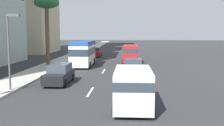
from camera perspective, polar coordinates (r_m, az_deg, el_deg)
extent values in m
plane|color=#2D2D30|center=(37.73, -0.71, -0.11)|extent=(198.00, 198.00, 0.00)
cube|color=#B2ADA3|center=(38.90, -11.15, 0.08)|extent=(162.00, 3.17, 0.15)
cube|color=silver|center=(20.34, -4.51, -5.94)|extent=(3.20, 0.16, 0.01)
cube|color=silver|center=(30.55, -1.74, -1.70)|extent=(3.20, 0.16, 0.01)
cube|color=#A51E1E|center=(47.97, -3.45, 2.02)|extent=(4.37, 1.80, 0.81)
cube|color=#38424C|center=(48.13, -3.42, 2.92)|extent=(2.40, 1.65, 0.67)
cylinder|color=black|center=(46.56, -2.64, 1.56)|extent=(0.64, 0.22, 0.64)
cylinder|color=black|center=(46.76, -4.66, 1.57)|extent=(0.64, 0.22, 0.64)
cylinder|color=black|center=(49.24, -2.30, 1.84)|extent=(0.64, 0.22, 0.64)
cylinder|color=black|center=(49.44, -4.21, 1.84)|extent=(0.64, 0.22, 0.64)
cube|color=black|center=(23.74, -10.86, -2.80)|extent=(4.68, 1.74, 0.82)
cube|color=#38424C|center=(23.86, -10.76, -0.94)|extent=(2.58, 1.60, 0.67)
cylinder|color=black|center=(22.21, -9.77, -4.12)|extent=(0.64, 0.22, 0.64)
cylinder|color=black|center=(22.63, -13.73, -4.02)|extent=(0.64, 0.22, 0.64)
cylinder|color=black|center=(25.00, -8.24, -2.90)|extent=(0.64, 0.22, 0.64)
cylinder|color=black|center=(25.38, -11.78, -2.83)|extent=(0.64, 0.22, 0.64)
cube|color=#A51E1E|center=(38.39, 3.82, 1.98)|extent=(5.06, 2.02, 2.25)
cube|color=#2D3842|center=(38.36, 3.83, 2.71)|extent=(5.07, 2.02, 0.54)
cylinder|color=black|center=(40.00, 2.43, 0.79)|extent=(0.72, 0.24, 0.72)
cylinder|color=black|center=(40.01, 5.18, 0.77)|extent=(0.72, 0.24, 0.72)
cylinder|color=black|center=(36.99, 2.33, 0.31)|extent=(0.72, 0.24, 0.72)
cylinder|color=black|center=(36.99, 5.30, 0.29)|extent=(0.72, 0.24, 0.72)
cube|color=silver|center=(15.82, 4.37, -5.05)|extent=(4.63, 2.06, 2.06)
cube|color=#2D3842|center=(15.73, 4.38, -3.43)|extent=(4.64, 2.06, 0.50)
cylinder|color=black|center=(17.38, 1.04, -6.90)|extent=(0.72, 0.24, 0.72)
cylinder|color=black|center=(17.40, 7.53, -6.94)|extent=(0.72, 0.24, 0.72)
cylinder|color=black|center=(14.69, 0.54, -9.44)|extent=(0.72, 0.24, 0.72)
cylinder|color=black|center=(14.72, 8.26, -9.47)|extent=(0.72, 0.24, 0.72)
cube|color=#1E478C|center=(29.30, 4.44, -0.99)|extent=(4.08, 1.85, 0.75)
cube|color=#38424C|center=(29.02, 4.46, 0.30)|extent=(2.24, 1.70, 0.62)
cylinder|color=black|center=(30.59, 2.81, -1.10)|extent=(0.64, 0.22, 0.64)
cylinder|color=black|center=(30.61, 6.00, -1.12)|extent=(0.64, 0.22, 0.64)
cylinder|color=black|center=(28.08, 2.74, -1.79)|extent=(0.64, 0.22, 0.64)
cylinder|color=black|center=(28.11, 6.21, -1.81)|extent=(0.64, 0.22, 0.64)
cube|color=silver|center=(34.75, -6.00, 1.70)|extent=(6.69, 2.26, 2.47)
cube|color=#1E4C93|center=(34.66, -6.03, 4.12)|extent=(6.69, 2.26, 0.47)
cube|color=#28333D|center=(34.72, -6.01, 2.48)|extent=(6.70, 2.26, 0.82)
cylinder|color=black|center=(32.79, -4.69, -0.41)|extent=(0.84, 0.26, 0.84)
cylinder|color=black|center=(33.17, -8.36, -0.38)|extent=(0.84, 0.26, 0.84)
cylinder|color=black|center=(36.60, -3.82, 0.33)|extent=(0.84, 0.26, 0.84)
cylinder|color=black|center=(36.94, -7.12, 0.35)|extent=(0.84, 0.26, 0.84)
cylinder|color=brown|center=(33.40, -13.22, 5.21)|extent=(0.47, 0.47, 7.11)
ellipsoid|color=#236033|center=(33.55, -13.41, 12.04)|extent=(2.88, 2.88, 1.30)
cylinder|color=#4C4C51|center=(21.27, -20.59, 2.15)|extent=(0.14, 0.14, 5.55)
cube|color=#4C4C51|center=(21.07, -19.75, 9.29)|extent=(0.24, 0.90, 0.20)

